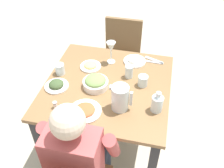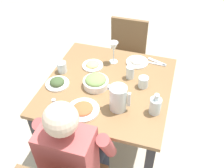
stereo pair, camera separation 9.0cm
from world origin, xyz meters
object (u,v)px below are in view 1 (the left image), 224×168
object	(u,v)px
chair_far	(121,55)
diner_near	(80,155)
wine_glass	(111,48)
salt_shaker	(55,105)
dining_table	(108,95)
plate_fries	(91,66)
salad_bowl	(96,82)
plate_dolmas	(56,85)
water_pitcher	(120,98)
oil_carafe	(157,104)
plate_rice_curry	(85,110)
water_glass_near_left	(143,81)
water_glass_far_left	(60,69)
plate_yoghurt	(135,60)
water_glass_far_right	(129,72)

from	to	relation	value
chair_far	diner_near	distance (m)	1.36
wine_glass	salt_shaker	bearing A→B (deg)	-112.85
dining_table	salt_shaker	distance (m)	0.46
dining_table	plate_fries	xyz separation A→B (m)	(-0.19, 0.18, 0.13)
diner_near	salad_bowl	world-z (taller)	diner_near
dining_table	plate_dolmas	size ratio (longest dim) A/B	5.28
diner_near	salad_bowl	distance (m)	0.55
water_pitcher	wine_glass	distance (m)	0.54
oil_carafe	plate_rice_curry	bearing A→B (deg)	-164.93
wine_glass	oil_carafe	bearing A→B (deg)	-47.77
diner_near	water_glass_near_left	distance (m)	0.71
dining_table	water_pitcher	xyz separation A→B (m)	(0.14, -0.22, 0.21)
water_glass_far_left	wine_glass	world-z (taller)	wine_glass
plate_yoghurt	water_glass_far_right	xyz separation A→B (m)	(-0.01, -0.21, 0.04)
salad_bowl	plate_yoghurt	bearing A→B (deg)	57.71
salt_shaker	water_glass_near_left	bearing A→B (deg)	33.63
diner_near	water_glass_near_left	size ratio (longest dim) A/B	13.44
salad_bowl	oil_carafe	bearing A→B (deg)	-16.52
water_glass_near_left	wine_glass	world-z (taller)	wine_glass
diner_near	water_glass_far_left	world-z (taller)	diner_near
water_pitcher	salt_shaker	xyz separation A→B (m)	(-0.44, -0.10, -0.07)
salad_bowl	water_glass_far_left	xyz separation A→B (m)	(-0.32, 0.09, 0.00)
oil_carafe	plate_fries	bearing A→B (deg)	147.94
diner_near	oil_carafe	distance (m)	0.61
water_glass_far_right	wine_glass	xyz separation A→B (m)	(-0.18, 0.16, 0.09)
dining_table	plate_yoghurt	world-z (taller)	plate_yoghurt
chair_far	water_glass_far_right	distance (m)	0.75
water_glass_near_left	salt_shaker	size ratio (longest dim) A/B	1.59
water_glass_far_left	water_glass_far_right	size ratio (longest dim) A/B	0.85
salt_shaker	plate_dolmas	bearing A→B (deg)	110.42
salt_shaker	chair_far	bearing A→B (deg)	76.97
salad_bowl	plate_dolmas	size ratio (longest dim) A/B	1.07
dining_table	water_glass_far_right	xyz separation A→B (m)	(0.14, 0.13, 0.17)
dining_table	plate_dolmas	bearing A→B (deg)	-162.53
dining_table	salt_shaker	size ratio (longest dim) A/B	17.76
plate_fries	diner_near	bearing A→B (deg)	-78.95
plate_fries	oil_carafe	world-z (taller)	oil_carafe
salad_bowl	salt_shaker	world-z (taller)	salad_bowl
plate_rice_curry	water_glass_near_left	world-z (taller)	water_glass_near_left
water_glass_far_left	plate_fries	bearing A→B (deg)	32.41
wine_glass	salt_shaker	distance (m)	0.67
plate_yoghurt	wine_glass	size ratio (longest dim) A/B	0.97
plate_dolmas	water_glass_far_right	bearing A→B (deg)	25.16
diner_near	plate_yoghurt	xyz separation A→B (m)	(0.20, 0.91, 0.14)
plate_dolmas	water_glass_far_right	world-z (taller)	water_glass_far_right
dining_table	water_glass_far_left	bearing A→B (deg)	174.07
water_glass_far_left	water_glass_far_right	distance (m)	0.55
plate_rice_curry	salt_shaker	size ratio (longest dim) A/B	4.21
oil_carafe	salt_shaker	distance (m)	0.70
water_glass_far_left	water_glass_near_left	size ratio (longest dim) A/B	1.05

